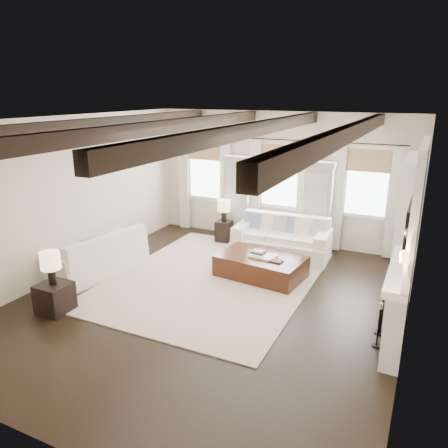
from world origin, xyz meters
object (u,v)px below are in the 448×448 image
at_px(sofa_left, 99,257).
at_px(side_table_front, 55,298).
at_px(sofa_back, 282,240).
at_px(ottoman, 261,266).
at_px(side_table_back, 224,231).

relative_size(sofa_left, side_table_front, 4.30).
height_order(sofa_back, sofa_left, sofa_back).
height_order(sofa_back, ottoman, sofa_back).
bearing_deg(side_table_front, sofa_back, 57.95).
height_order(sofa_back, side_table_front, sofa_back).
xyz_separation_m(sofa_back, side_table_back, (-1.63, 0.30, -0.11)).
relative_size(sofa_back, side_table_back, 4.11).
bearing_deg(sofa_left, side_table_front, -75.67).
height_order(ottoman, side_table_back, side_table_back).
bearing_deg(side_table_front, side_table_back, 77.21).
distance_m(sofa_back, side_table_back, 1.66).
xyz_separation_m(sofa_left, side_table_front, (0.41, -1.60, -0.10)).
bearing_deg(sofa_left, side_table_back, 63.95).
bearing_deg(ottoman, side_table_front, -125.87).
xyz_separation_m(sofa_back, sofa_left, (-3.07, -2.65, -0.02)).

